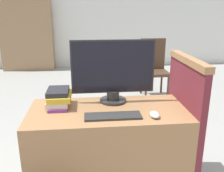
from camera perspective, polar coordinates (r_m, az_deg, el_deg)
wall_back at (r=6.62m, az=-4.71°, el=16.54°), size 12.00×0.06×2.80m
desk at (r=2.09m, az=-0.89°, el=-15.15°), size 1.21×0.58×0.77m
carrel_divider at (r=2.17m, az=15.90°, el=-8.48°), size 0.07×0.68×1.15m
monitor at (r=1.99m, az=0.24°, el=3.35°), size 0.67×0.22×0.51m
keyboard at (r=1.78m, az=0.21°, el=-6.89°), size 0.40×0.13×0.02m
mouse at (r=1.80m, az=9.73°, el=-6.47°), size 0.07×0.11×0.04m
book_stack at (r=1.99m, az=-12.10°, el=-2.71°), size 0.19×0.28×0.14m
far_chair at (r=4.42m, az=9.51°, el=4.67°), size 0.44×0.44×1.00m
bookshelf_far at (r=6.57m, az=-18.88°, el=10.80°), size 1.24×0.32×1.69m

